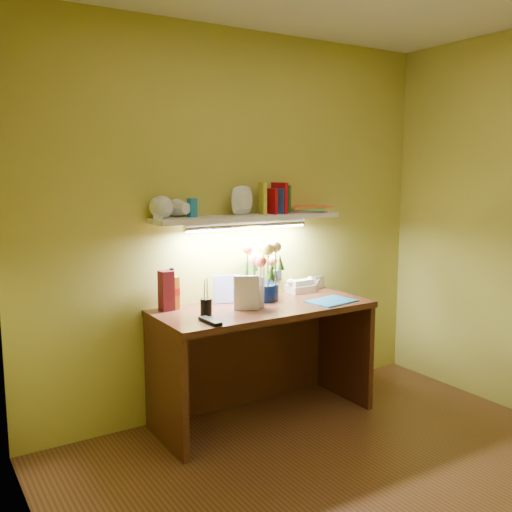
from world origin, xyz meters
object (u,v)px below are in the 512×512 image
(desk, at_px, (263,362))
(desk_clock, at_px, (317,282))
(flower_bouquet, at_px, (262,271))
(telephone, at_px, (300,285))
(whisky_bottle, at_px, (172,289))

(desk, height_order, desk_clock, desk_clock)
(desk, bearing_deg, desk_clock, 21.46)
(flower_bouquet, relative_size, telephone, 2.18)
(telephone, bearing_deg, desk_clock, 14.14)
(flower_bouquet, bearing_deg, telephone, 9.03)
(telephone, height_order, desk_clock, telephone)
(flower_bouquet, height_order, desk_clock, flower_bouquet)
(desk, height_order, flower_bouquet, flower_bouquet)
(desk, distance_m, telephone, 0.64)
(telephone, xyz_separation_m, desk_clock, (0.19, 0.04, -0.01))
(desk_clock, distance_m, whisky_bottle, 1.16)
(flower_bouquet, height_order, whisky_bottle, flower_bouquet)
(flower_bouquet, distance_m, telephone, 0.39)
(desk, xyz_separation_m, flower_bouquet, (0.08, 0.15, 0.57))
(desk, distance_m, whisky_bottle, 0.76)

